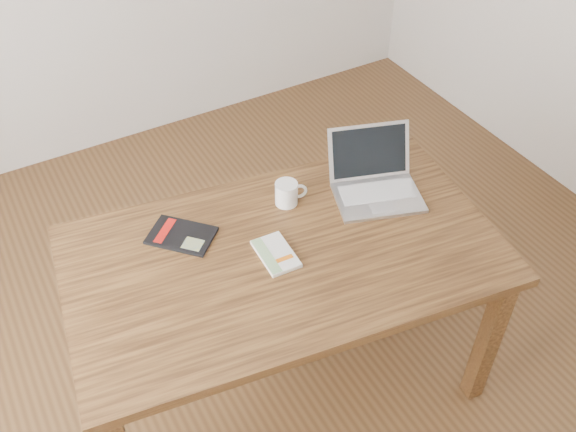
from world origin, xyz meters
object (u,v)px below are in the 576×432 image
black_guidebook (181,235)px  white_guidebook (276,254)px  laptop (375,181)px  coffee_mug (287,193)px  desk (284,269)px

black_guidebook → white_guidebook: bearing=-88.1°
black_guidebook → laptop: size_ratio=0.67×
white_guidebook → coffee_mug: 0.29m
laptop → desk: bearing=-147.2°
black_guidebook → coffee_mug: coffee_mug is taller
white_guidebook → coffee_mug: bearing=55.1°
desk → coffee_mug: 0.30m
black_guidebook → coffee_mug: (0.43, -0.03, 0.04)m
white_guidebook → desk: bearing=6.2°
desk → black_guidebook: black_guidebook is taller
desk → laptop: 0.51m
white_guidebook → coffee_mug: size_ratio=1.55×
white_guidebook → laptop: laptop is taller
white_guidebook → laptop: (0.51, 0.12, 0.04)m
black_guidebook → coffee_mug: 0.43m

